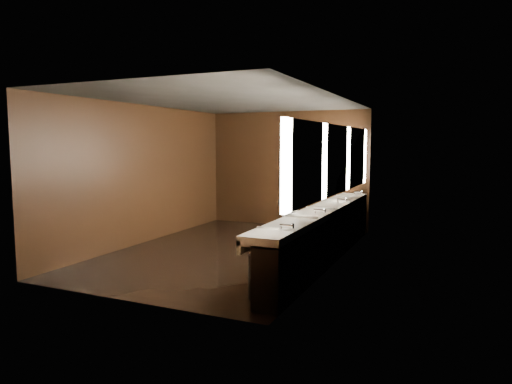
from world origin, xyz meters
TOP-DOWN VIEW (x-y plane):
  - floor at (0.00, 0.00)m, footprint 6.00×6.00m
  - ceiling at (0.00, 0.00)m, footprint 4.00×6.00m
  - wall_back at (0.00, 3.00)m, footprint 4.00×0.02m
  - wall_front at (0.00, -3.00)m, footprint 4.00×0.02m
  - wall_left at (-2.00, 0.00)m, footprint 0.02×6.00m
  - wall_right at (2.00, 0.00)m, footprint 0.02×6.00m
  - sink_counter at (1.79, 0.00)m, footprint 0.55×5.40m
  - mirror_band at (1.98, -0.00)m, footprint 0.06×5.03m
  - person at (1.16, 0.01)m, footprint 0.56×0.68m
  - trash_bin at (1.58, -2.19)m, footprint 0.44×0.44m

SIDE VIEW (x-z plane):
  - floor at x=0.00m, z-range 0.00..0.00m
  - trash_bin at x=1.58m, z-range 0.00..0.58m
  - sink_counter at x=1.79m, z-range -0.01..1.00m
  - person at x=1.16m, z-range 0.00..1.59m
  - wall_back at x=0.00m, z-range 0.00..2.80m
  - wall_front at x=0.00m, z-range 0.00..2.80m
  - wall_left at x=-2.00m, z-range 0.00..2.80m
  - wall_right at x=2.00m, z-range 0.00..2.80m
  - mirror_band at x=1.98m, z-range 1.17..2.32m
  - ceiling at x=0.00m, z-range 2.79..2.81m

